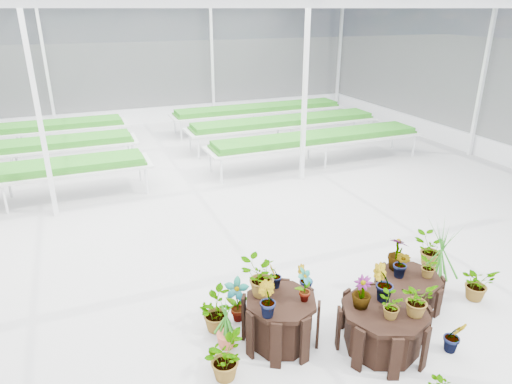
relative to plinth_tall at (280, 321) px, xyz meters
name	(u,v)px	position (x,y,z in m)	size (l,w,h in m)	color
ground_plane	(251,280)	(0.19, 1.53, -0.34)	(24.00, 24.00, 0.00)	gray
greenhouse_shell	(251,150)	(0.19, 1.53, 1.91)	(18.00, 24.00, 4.50)	white
steel_frame	(251,150)	(0.19, 1.53, 1.91)	(18.00, 24.00, 4.50)	silver
nursery_benches	(163,145)	(0.19, 8.73, 0.08)	(16.00, 7.00, 0.84)	silver
plinth_tall	(280,321)	(0.00, 0.00, 0.00)	(0.99, 0.99, 0.68)	black
plinth_mid	(383,328)	(1.20, -0.60, -0.03)	(1.17, 1.17, 0.61)	black
plinth_low	(408,289)	(2.20, 0.10, -0.12)	(0.98, 0.98, 0.44)	black
nursery_plants	(350,291)	(1.09, 0.03, 0.17)	(4.80, 3.02, 1.34)	#25721B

